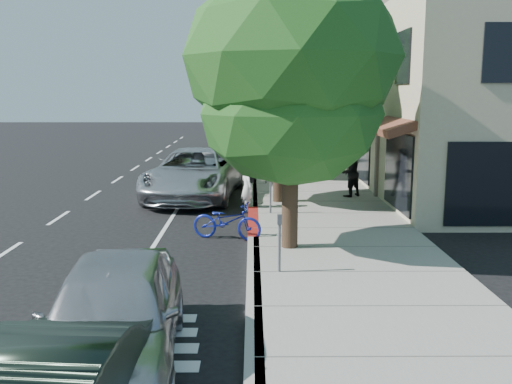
{
  "coord_description": "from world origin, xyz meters",
  "views": [
    {
      "loc": [
        -0.03,
        -15.76,
        3.96
      ],
      "look_at": [
        0.07,
        -0.94,
        1.35
      ],
      "focal_mm": 40.0,
      "sensor_mm": 36.0,
      "label": 1
    }
  ],
  "objects_px": {
    "street_tree_5": "(264,88)",
    "street_tree_0": "(291,62)",
    "street_tree_4": "(266,85)",
    "cyclist": "(247,188)",
    "white_pickup": "(233,146)",
    "dark_sedan": "(212,167)",
    "street_tree_3": "(269,73)",
    "silver_suv": "(195,174)",
    "pedestrian": "(350,173)",
    "bicycle": "(227,221)",
    "street_tree_2": "(273,85)",
    "dark_suv_far": "(245,141)",
    "street_tree_1": "(279,72)",
    "near_car_a": "(113,314)"
  },
  "relations": [
    {
      "from": "dark_sedan",
      "to": "white_pickup",
      "type": "relative_size",
      "value": 0.84
    },
    {
      "from": "cyclist",
      "to": "near_car_a",
      "type": "height_order",
      "value": "near_car_a"
    },
    {
      "from": "pedestrian",
      "to": "bicycle",
      "type": "bearing_deg",
      "value": 18.84
    },
    {
      "from": "street_tree_2",
      "to": "street_tree_4",
      "type": "relative_size",
      "value": 0.96
    },
    {
      "from": "street_tree_3",
      "to": "pedestrian",
      "type": "distance_m",
      "value": 12.05
    },
    {
      "from": "street_tree_5",
      "to": "silver_suv",
      "type": "bearing_deg",
      "value": -97.84
    },
    {
      "from": "cyclist",
      "to": "street_tree_3",
      "type": "bearing_deg",
      "value": -30.83
    },
    {
      "from": "dark_sedan",
      "to": "bicycle",
      "type": "bearing_deg",
      "value": -76.57
    },
    {
      "from": "bicycle",
      "to": "silver_suv",
      "type": "bearing_deg",
      "value": 30.17
    },
    {
      "from": "street_tree_2",
      "to": "dark_suv_far",
      "type": "bearing_deg",
      "value": 96.75
    },
    {
      "from": "cyclist",
      "to": "white_pickup",
      "type": "height_order",
      "value": "cyclist"
    },
    {
      "from": "street_tree_2",
      "to": "street_tree_1",
      "type": "bearing_deg",
      "value": -90.0
    },
    {
      "from": "street_tree_5",
      "to": "street_tree_0",
      "type": "bearing_deg",
      "value": -90.0
    },
    {
      "from": "silver_suv",
      "to": "street_tree_4",
      "type": "bearing_deg",
      "value": 85.46
    },
    {
      "from": "street_tree_1",
      "to": "street_tree_3",
      "type": "bearing_deg",
      "value": 90.0
    },
    {
      "from": "pedestrian",
      "to": "street_tree_2",
      "type": "bearing_deg",
      "value": -96.39
    },
    {
      "from": "dark_suv_far",
      "to": "near_car_a",
      "type": "xyz_separation_m",
      "value": [
        -1.53,
        -29.83,
        0.07
      ]
    },
    {
      "from": "silver_suv",
      "to": "pedestrian",
      "type": "bearing_deg",
      "value": 0.29
    },
    {
      "from": "pedestrian",
      "to": "street_tree_0",
      "type": "bearing_deg",
      "value": 35.15
    },
    {
      "from": "street_tree_3",
      "to": "white_pickup",
      "type": "bearing_deg",
      "value": 126.61
    },
    {
      "from": "street_tree_0",
      "to": "street_tree_4",
      "type": "height_order",
      "value": "street_tree_0"
    },
    {
      "from": "dark_sedan",
      "to": "white_pickup",
      "type": "bearing_deg",
      "value": 93.78
    },
    {
      "from": "cyclist",
      "to": "dark_sedan",
      "type": "bearing_deg",
      "value": -11.2
    },
    {
      "from": "pedestrian",
      "to": "street_tree_1",
      "type": "bearing_deg",
      "value": -14.83
    },
    {
      "from": "street_tree_2",
      "to": "bicycle",
      "type": "relative_size",
      "value": 3.56
    },
    {
      "from": "street_tree_1",
      "to": "white_pickup",
      "type": "xyz_separation_m",
      "value": [
        -2.11,
        14.84,
        -3.91
      ]
    },
    {
      "from": "bicycle",
      "to": "silver_suv",
      "type": "xyz_separation_m",
      "value": [
        -1.48,
        6.19,
        0.41
      ]
    },
    {
      "from": "white_pickup",
      "to": "cyclist",
      "type": "bearing_deg",
      "value": -84.59
    },
    {
      "from": "street_tree_0",
      "to": "street_tree_1",
      "type": "distance_m",
      "value": 6.0
    },
    {
      "from": "street_tree_5",
      "to": "street_tree_3",
      "type": "bearing_deg",
      "value": -90.0
    },
    {
      "from": "street_tree_1",
      "to": "cyclist",
      "type": "height_order",
      "value": "street_tree_1"
    },
    {
      "from": "cyclist",
      "to": "pedestrian",
      "type": "bearing_deg",
      "value": -88.94
    },
    {
      "from": "street_tree_3",
      "to": "cyclist",
      "type": "xyz_separation_m",
      "value": [
        -1.11,
        -13.0,
        -4.15
      ]
    },
    {
      "from": "street_tree_0",
      "to": "dark_sedan",
      "type": "bearing_deg",
      "value": 103.73
    },
    {
      "from": "street_tree_4",
      "to": "bicycle",
      "type": "relative_size",
      "value": 3.73
    },
    {
      "from": "street_tree_1",
      "to": "street_tree_5",
      "type": "xyz_separation_m",
      "value": [
        -0.0,
        24.0,
        -0.42
      ]
    },
    {
      "from": "cyclist",
      "to": "pedestrian",
      "type": "xyz_separation_m",
      "value": [
        3.76,
        1.92,
        0.23
      ]
    },
    {
      "from": "near_car_a",
      "to": "street_tree_0",
      "type": "bearing_deg",
      "value": 58.76
    },
    {
      "from": "street_tree_0",
      "to": "bicycle",
      "type": "bearing_deg",
      "value": 140.98
    },
    {
      "from": "silver_suv",
      "to": "near_car_a",
      "type": "bearing_deg",
      "value": -83.18
    },
    {
      "from": "street_tree_0",
      "to": "street_tree_5",
      "type": "bearing_deg",
      "value": 90.0
    },
    {
      "from": "dark_sedan",
      "to": "street_tree_3",
      "type": "bearing_deg",
      "value": 76.12
    },
    {
      "from": "street_tree_1",
      "to": "street_tree_2",
      "type": "xyz_separation_m",
      "value": [
        -0.0,
        6.0,
        -0.39
      ]
    },
    {
      "from": "street_tree_4",
      "to": "dark_suv_far",
      "type": "height_order",
      "value": "street_tree_4"
    },
    {
      "from": "street_tree_4",
      "to": "cyclist",
      "type": "height_order",
      "value": "street_tree_4"
    },
    {
      "from": "white_pickup",
      "to": "pedestrian",
      "type": "distance_m",
      "value": 14.72
    },
    {
      "from": "cyclist",
      "to": "street_tree_1",
      "type": "bearing_deg",
      "value": -73.86
    },
    {
      "from": "street_tree_1",
      "to": "cyclist",
      "type": "bearing_deg",
      "value": -137.9
    },
    {
      "from": "street_tree_4",
      "to": "street_tree_2",
      "type": "bearing_deg",
      "value": -90.0
    },
    {
      "from": "cyclist",
      "to": "dark_sedan",
      "type": "relative_size",
      "value": 0.38
    }
  ]
}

